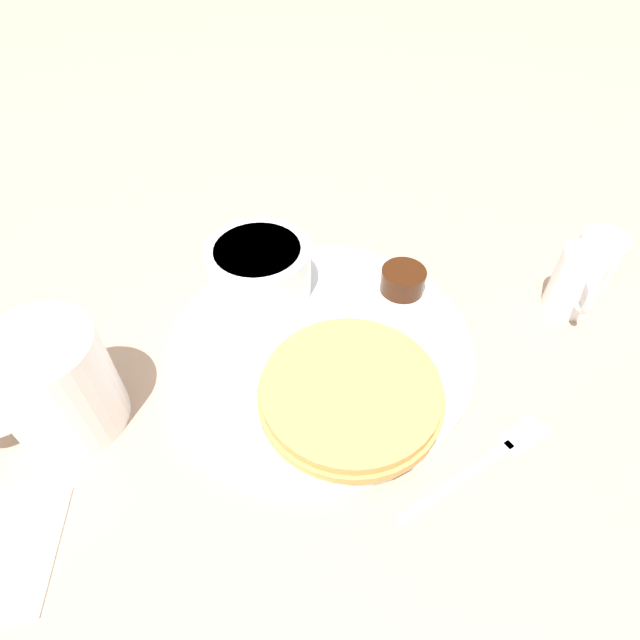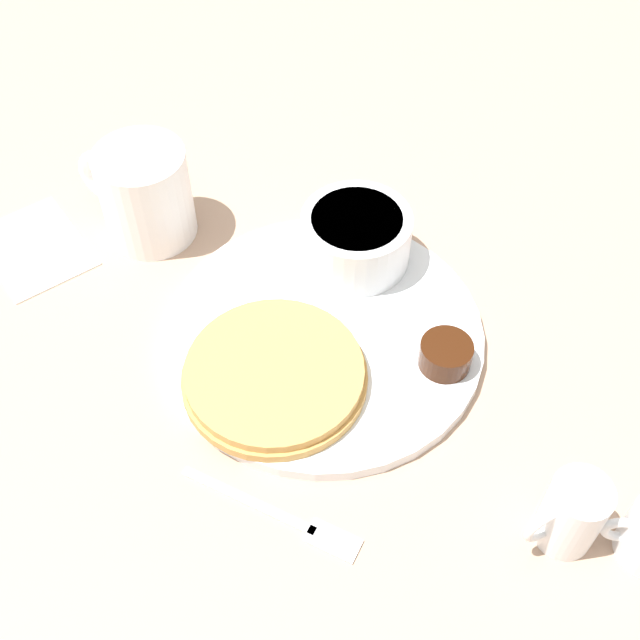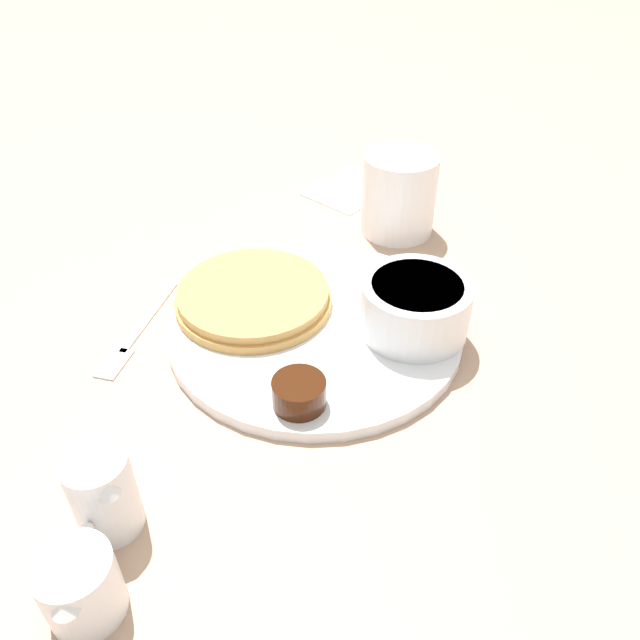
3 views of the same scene
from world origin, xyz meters
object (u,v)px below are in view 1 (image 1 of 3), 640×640
Objects in this scene: bowl at (257,267)px; creamer_pitcher_near at (574,281)px; plate at (318,345)px; fork at (490,456)px; creamer_pitcher_far at (595,258)px; coffee_mug at (49,386)px.

bowl is 1.45× the size of creamer_pitcher_near.
plate is at bearing -49.92° from bowl.
plate is 0.17m from fork.
creamer_pitcher_near is at bearing -132.06° from creamer_pitcher_far.
creamer_pitcher_far is 0.45× the size of fork.
creamer_pitcher_near is (0.31, -0.01, -0.00)m from bowl.
bowl is at bearing 137.11° from fork.
coffee_mug reaches higher than bowl.
coffee_mug is 0.47m from creamer_pitcher_near.
coffee_mug is 0.34m from fork.
plate is 2.10× the size of fork.
fork is (0.34, -0.03, -0.05)m from coffee_mug.
creamer_pitcher_far reaches higher than plate.
creamer_pitcher_far is (0.04, 0.05, -0.01)m from creamer_pitcher_near.
coffee_mug reaches higher than fork.
bowl is at bearing -174.81° from creamer_pitcher_far.
coffee_mug is (-0.20, -0.08, 0.04)m from plate.
creamer_pitcher_far is at bearing 5.19° from bowl.
fork is (0.13, -0.11, -0.00)m from plate.
plate is at bearing -167.03° from creamer_pitcher_near.
plate is 0.22m from coffee_mug.
bowl reaches higher than plate.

